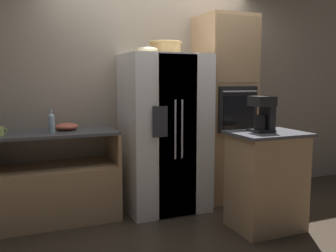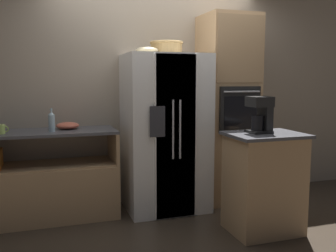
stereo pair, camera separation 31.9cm
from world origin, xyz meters
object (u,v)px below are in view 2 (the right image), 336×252
at_px(fruit_bowl, 147,50).
at_px(coffee_maker, 261,113).
at_px(refrigerator, 165,133).
at_px(wicker_basket, 166,47).
at_px(wall_oven, 227,109).
at_px(mixing_bowl, 68,126).
at_px(bottle_tall, 52,121).
at_px(mug, 1,129).

distance_m(fruit_bowl, coffee_maker, 1.37).
bearing_deg(refrigerator, fruit_bowl, -169.41).
bearing_deg(wicker_basket, wall_oven, 2.05).
height_order(wicker_basket, fruit_bowl, wicker_basket).
bearing_deg(mixing_bowl, wicker_basket, -5.99).
relative_size(bottle_tall, mixing_bowl, 0.98).
bearing_deg(bottle_tall, mixing_bowl, 43.04).
height_order(refrigerator, wall_oven, wall_oven).
xyz_separation_m(refrigerator, wall_oven, (0.80, 0.07, 0.24)).
bearing_deg(refrigerator, bottle_tall, 179.82).
height_order(mug, coffee_maker, coffee_maker).
bearing_deg(refrigerator, wall_oven, 5.05).
bearing_deg(fruit_bowl, mixing_bowl, 166.78).
bearing_deg(refrigerator, wicker_basket, 57.09).
bearing_deg(mixing_bowl, refrigerator, -8.46).
xyz_separation_m(bottle_tall, mixing_bowl, (0.16, 0.15, -0.07)).
bearing_deg(wall_oven, mug, -178.10).
height_order(refrigerator, coffee_maker, refrigerator).
height_order(wall_oven, bottle_tall, wall_oven).
bearing_deg(mixing_bowl, coffee_maker, -31.24).
relative_size(fruit_bowl, mug, 1.96).
xyz_separation_m(wall_oven, fruit_bowl, (-1.02, -0.11, 0.66)).
distance_m(wicker_basket, bottle_tall, 1.46).
distance_m(refrigerator, coffee_maker, 1.15).
bearing_deg(wall_oven, mixing_bowl, 177.37).
xyz_separation_m(wicker_basket, bottle_tall, (-1.24, -0.04, -0.77)).
bearing_deg(fruit_bowl, wicker_basket, 18.97).
bearing_deg(coffee_maker, mug, 159.68).
xyz_separation_m(wicker_basket, coffee_maker, (0.64, -0.93, -0.67)).
xyz_separation_m(wicker_basket, mug, (-1.72, -0.06, -0.83)).
xyz_separation_m(refrigerator, coffee_maker, (0.67, -0.89, 0.28)).
relative_size(mixing_bowl, coffee_maker, 0.70).
height_order(wicker_basket, mug, wicker_basket).
xyz_separation_m(refrigerator, bottle_tall, (-1.21, 0.00, 0.17)).
bearing_deg(mixing_bowl, fruit_bowl, -13.22).
height_order(wall_oven, wicker_basket, wall_oven).
relative_size(wicker_basket, mixing_bowl, 1.52).
xyz_separation_m(wall_oven, wicker_basket, (-0.78, -0.03, 0.71)).
height_order(wicker_basket, mixing_bowl, wicker_basket).
bearing_deg(refrigerator, coffee_maker, -52.93).
distance_m(wicker_basket, coffee_maker, 1.31).
relative_size(wall_oven, fruit_bowl, 9.13).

